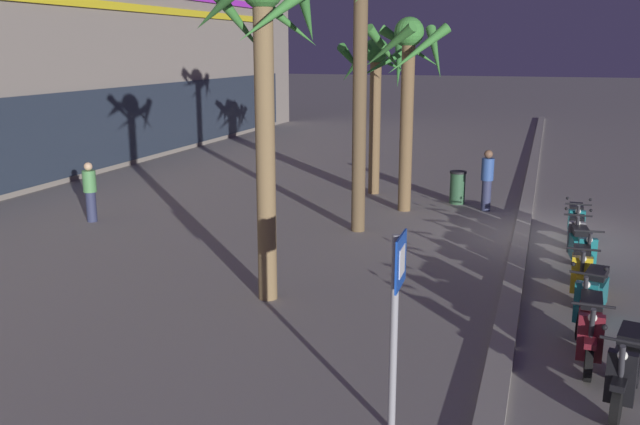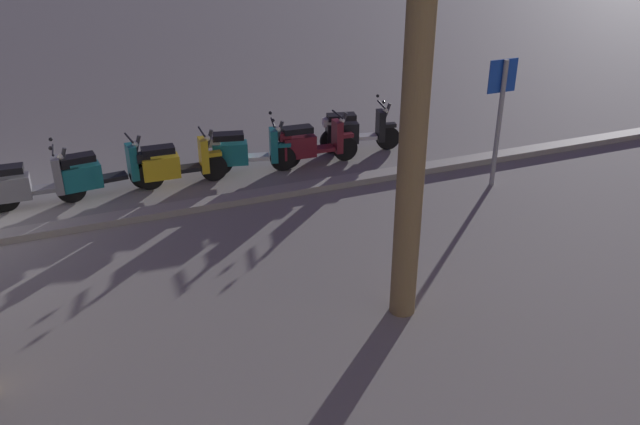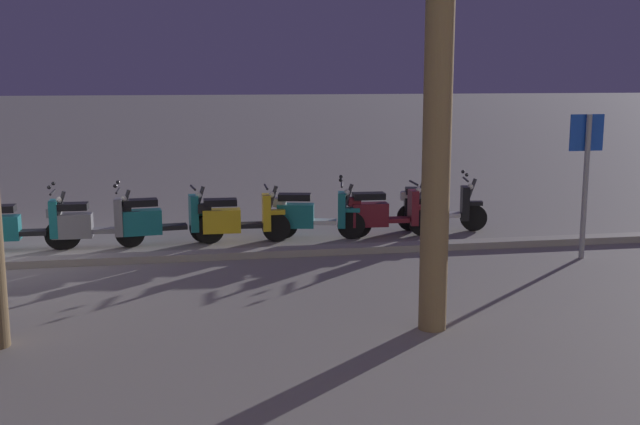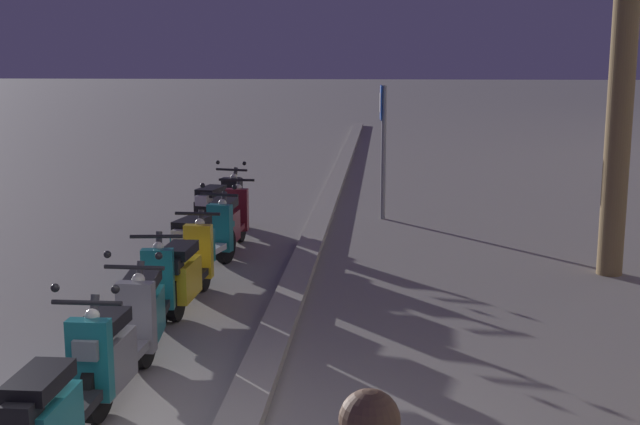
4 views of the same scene
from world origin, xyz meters
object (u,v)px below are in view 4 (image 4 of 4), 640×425
(scooter_black_last_in_row, at_px, (219,208))
(scooter_teal_mid_rear, at_px, (60,405))
(crossing_sign, at_px, (383,136))
(scooter_teal_mid_front, at_px, (202,243))
(scooter_yellow_gap_after_mid, at_px, (187,271))
(scooter_teal_mid_centre, at_px, (148,305))
(scooter_maroon_lead_nearest, at_px, (229,223))
(scooter_grey_far_back, at_px, (116,348))

(scooter_black_last_in_row, relative_size, scooter_teal_mid_rear, 0.95)
(scooter_teal_mid_rear, height_order, crossing_sign, crossing_sign)
(scooter_teal_mid_front, relative_size, scooter_yellow_gap_after_mid, 1.01)
(scooter_teal_mid_centre, bearing_deg, scooter_black_last_in_row, -176.17)
(scooter_teal_mid_rear, bearing_deg, scooter_maroon_lead_nearest, -179.91)
(scooter_teal_mid_centre, xyz_separation_m, scooter_grey_far_back, (1.23, 0.07, -0.01))
(scooter_black_last_in_row, relative_size, crossing_sign, 0.73)
(scooter_yellow_gap_after_mid, distance_m, scooter_teal_mid_rear, 3.79)
(scooter_teal_mid_centre, distance_m, crossing_sign, 7.44)
(scooter_yellow_gap_after_mid, bearing_deg, scooter_maroon_lead_nearest, -179.45)
(scooter_maroon_lead_nearest, xyz_separation_m, scooter_yellow_gap_after_mid, (2.78, 0.03, -0.01))
(scooter_teal_mid_centre, height_order, scooter_teal_mid_rear, scooter_teal_mid_rear)
(scooter_black_last_in_row, height_order, crossing_sign, crossing_sign)
(scooter_maroon_lead_nearest, bearing_deg, crossing_sign, 141.30)
(scooter_black_last_in_row, height_order, scooter_maroon_lead_nearest, scooter_black_last_in_row)
(scooter_yellow_gap_after_mid, xyz_separation_m, crossing_sign, (-5.61, 2.24, 1.06))
(scooter_maroon_lead_nearest, height_order, scooter_teal_mid_centre, same)
(scooter_teal_mid_front, relative_size, scooter_teal_mid_rear, 0.96)
(scooter_teal_mid_centre, height_order, crossing_sign, crossing_sign)
(scooter_maroon_lead_nearest, height_order, scooter_grey_far_back, scooter_grey_far_back)
(scooter_teal_mid_front, xyz_separation_m, scooter_teal_mid_centre, (2.78, 0.07, -0.00))
(scooter_teal_mid_front, height_order, scooter_teal_mid_rear, same)
(scooter_maroon_lead_nearest, relative_size, scooter_teal_mid_rear, 0.96)
(scooter_yellow_gap_after_mid, relative_size, scooter_teal_mid_centre, 0.94)
(scooter_black_last_in_row, distance_m, scooter_maroon_lead_nearest, 1.22)
(scooter_grey_far_back, bearing_deg, scooter_yellow_gap_after_mid, -179.80)
(scooter_grey_far_back, relative_size, crossing_sign, 0.72)
(scooter_grey_far_back, distance_m, crossing_sign, 8.59)
(scooter_grey_far_back, bearing_deg, scooter_teal_mid_rear, -1.26)
(scooter_black_last_in_row, bearing_deg, scooter_maroon_lead_nearest, 18.53)
(scooter_maroon_lead_nearest, distance_m, scooter_yellow_gap_after_mid, 2.78)
(scooter_yellow_gap_after_mid, relative_size, crossing_sign, 0.72)
(scooter_yellow_gap_after_mid, relative_size, scooter_grey_far_back, 1.01)
(scooter_teal_mid_rear, bearing_deg, scooter_teal_mid_centre, -179.03)
(scooter_black_last_in_row, bearing_deg, scooter_teal_mid_front, 6.48)
(scooter_teal_mid_front, bearing_deg, scooter_teal_mid_rear, 1.20)
(scooter_teal_mid_front, xyz_separation_m, scooter_grey_far_back, (4.01, 0.13, -0.01))
(scooter_black_last_in_row, xyz_separation_m, scooter_yellow_gap_after_mid, (3.94, 0.41, -0.01))
(scooter_teal_mid_front, relative_size, crossing_sign, 0.73)
(scooter_black_last_in_row, distance_m, scooter_teal_mid_rear, 7.74)
(scooter_grey_far_back, bearing_deg, scooter_black_last_in_row, -176.30)
(scooter_yellow_gap_after_mid, distance_m, scooter_teal_mid_centre, 1.39)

